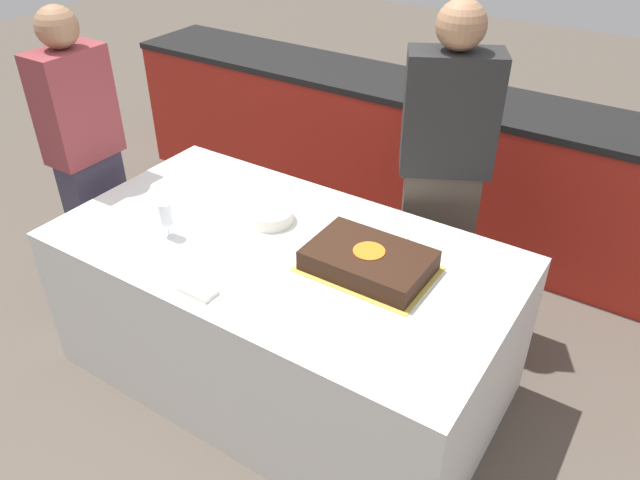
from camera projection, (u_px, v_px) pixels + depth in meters
name	position (u px, v px, depth m)	size (l,w,h in m)	color
ground_plane	(287.00, 372.00, 3.03)	(14.00, 14.00, 0.00)	brown
back_counter	(434.00, 162.00, 3.89)	(4.40, 0.58, 0.92)	#A82319
dining_table	(284.00, 313.00, 2.83)	(1.96, 1.06, 0.74)	white
cake	(369.00, 261.00, 2.45)	(0.52, 0.36, 0.09)	gold
plate_stack	(271.00, 215.00, 2.76)	(0.20, 0.20, 0.06)	white
wine_glass	(166.00, 214.00, 2.62)	(0.06, 0.06, 0.16)	white
side_plate_near_cake	(390.00, 232.00, 2.70)	(0.18, 0.18, 0.00)	white
utensil_pile	(198.00, 290.00, 2.35)	(0.15, 0.08, 0.02)	white
person_cutting_cake	(443.00, 176.00, 2.90)	(0.46, 0.37, 1.65)	#4C4238
person_seated_left	(88.00, 161.00, 3.12)	(0.20, 0.35, 1.57)	#383347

